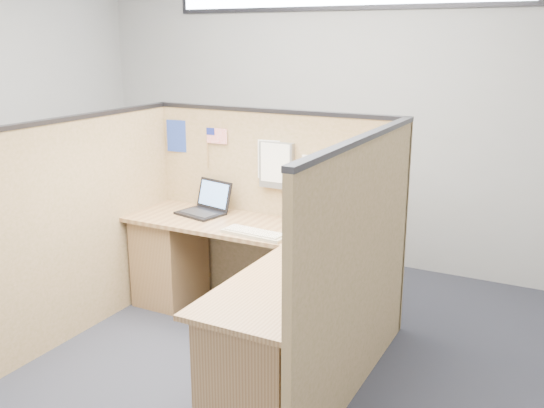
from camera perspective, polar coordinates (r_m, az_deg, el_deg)
The scene contains 13 objects.
floor at distance 4.11m, azimuth -6.53°, elevation -14.31°, with size 5.00×5.00×0.00m, color #1E212B.
wall_back at distance 5.61m, azimuth 6.11°, elevation 8.85°, with size 5.00×5.00×0.00m, color #979A9C.
cubicle_partitions at distance 4.13m, azimuth -3.55°, elevation -2.43°, with size 2.06×1.83×1.53m.
l_desk at distance 4.06m, azimuth -2.25°, elevation -8.39°, with size 1.95×1.75×0.73m.
laptop at distance 4.67m, azimuth -6.35°, elevation -0.10°, with size 0.38×0.39×0.24m.
keyboard at distance 4.12m, azimuth -1.66°, elevation -2.78°, with size 0.47×0.20×0.03m.
mouse at distance 3.86m, azimuth 6.53°, elevation -4.06°, with size 0.10×0.06×0.04m, color silver.
hand_forearm at distance 3.74m, azimuth 5.97°, elevation -4.45°, with size 0.10×0.35×0.07m.
blue_poster at distance 4.91m, azimuth -8.89°, elevation 6.34°, with size 0.19×0.00×0.25m, color navy.
american_flag at distance 4.70m, azimuth -5.43°, elevation 6.30°, with size 0.18×0.01×0.32m.
file_holder at distance 4.45m, azimuth 0.43°, elevation 3.69°, with size 0.27×0.05×0.34m.
paper_left at distance 4.49m, azimuth 0.03°, elevation 4.19°, with size 0.23×0.00×0.29m, color white.
paper_right at distance 4.35m, azimuth 4.16°, elevation 2.86°, with size 0.21×0.00×0.27m, color white.
Camera 1 is at (2.04, -2.93, 2.03)m, focal length 40.00 mm.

